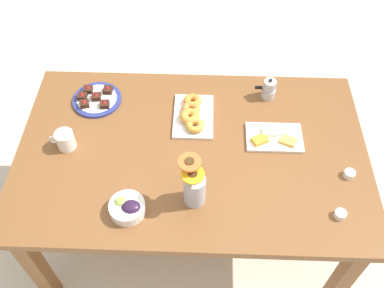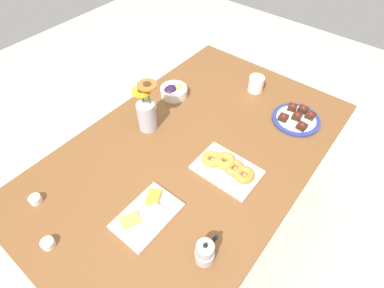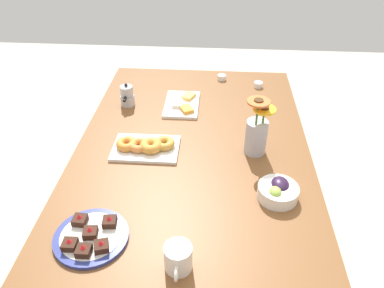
# 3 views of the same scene
# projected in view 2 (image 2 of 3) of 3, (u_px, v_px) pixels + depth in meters

# --- Properties ---
(ground_plane) EXTENTS (6.00, 6.00, 0.00)m
(ground_plane) POSITION_uv_depth(u_px,v_px,m) (192.00, 223.00, 1.95)
(ground_plane) COLOR beige
(dining_table) EXTENTS (1.60, 1.00, 0.74)m
(dining_table) POSITION_uv_depth(u_px,v_px,m) (192.00, 161.00, 1.47)
(dining_table) COLOR brown
(dining_table) RESTS_ON ground_plane
(coffee_mug) EXTENTS (0.12, 0.08, 0.09)m
(coffee_mug) POSITION_uv_depth(u_px,v_px,m) (257.00, 84.00, 1.67)
(coffee_mug) COLOR white
(coffee_mug) RESTS_ON dining_table
(grape_bowl) EXTENTS (0.15, 0.15, 0.07)m
(grape_bowl) POSITION_uv_depth(u_px,v_px,m) (174.00, 91.00, 1.65)
(grape_bowl) COLOR white
(grape_bowl) RESTS_ON dining_table
(cheese_platter) EXTENTS (0.26, 0.17, 0.03)m
(cheese_platter) POSITION_uv_depth(u_px,v_px,m) (147.00, 214.00, 1.17)
(cheese_platter) COLOR white
(cheese_platter) RESTS_ON dining_table
(croissant_platter) EXTENTS (0.19, 0.28, 0.05)m
(croissant_platter) POSITION_uv_depth(u_px,v_px,m) (228.00, 167.00, 1.31)
(croissant_platter) COLOR white
(croissant_platter) RESTS_ON dining_table
(jam_cup_honey) EXTENTS (0.05, 0.05, 0.03)m
(jam_cup_honey) POSITION_uv_depth(u_px,v_px,m) (35.00, 199.00, 1.21)
(jam_cup_honey) COLOR white
(jam_cup_honey) RESTS_ON dining_table
(jam_cup_berry) EXTENTS (0.05, 0.05, 0.03)m
(jam_cup_berry) POSITION_uv_depth(u_px,v_px,m) (48.00, 243.00, 1.08)
(jam_cup_berry) COLOR white
(jam_cup_berry) RESTS_ON dining_table
(dessert_plate) EXTENTS (0.24, 0.24, 0.05)m
(dessert_plate) POSITION_uv_depth(u_px,v_px,m) (296.00, 119.00, 1.53)
(dessert_plate) COLOR navy
(dessert_plate) RESTS_ON dining_table
(flower_vase) EXTENTS (0.11, 0.12, 0.26)m
(flower_vase) POSITION_uv_depth(u_px,v_px,m) (147.00, 113.00, 1.43)
(flower_vase) COLOR #B2B2BC
(flower_vase) RESTS_ON dining_table
(moka_pot) EXTENTS (0.11, 0.07, 0.12)m
(moka_pot) POSITION_uv_depth(u_px,v_px,m) (205.00, 253.00, 1.03)
(moka_pot) COLOR #B7B7BC
(moka_pot) RESTS_ON dining_table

